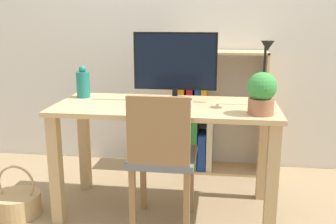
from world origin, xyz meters
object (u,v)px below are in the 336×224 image
vase (83,83)px  desk_lamp (265,67)px  bookshelf (204,119)px  potted_plant (262,93)px  chair (162,155)px  monitor (175,65)px  basket (18,203)px  keyboard (168,103)px

vase → desk_lamp: size_ratio=0.54×
bookshelf → desk_lamp: bearing=-62.2°
desk_lamp → bookshelf: 1.02m
potted_plant → bookshelf: bearing=111.2°
desk_lamp → chair: 0.83m
monitor → potted_plant: bearing=-28.2°
vase → basket: bearing=-135.1°
monitor → keyboard: bearing=-109.8°
monitor → potted_plant: (0.53, -0.29, -0.12)m
vase → potted_plant: 1.23m
keyboard → vase: 0.64m
monitor → chair: (-0.04, -0.34, -0.50)m
vase → chair: vase is taller
desk_lamp → potted_plant: bearing=-99.9°
desk_lamp → bookshelf: (-0.40, 0.76, -0.54)m
vase → desk_lamp: desk_lamp is taller
keyboard → desk_lamp: size_ratio=0.76×
keyboard → monitor: bearing=70.2°
keyboard → potted_plant: bearing=-18.5°
monitor → bookshelf: (0.17, 0.66, -0.54)m
potted_plant → bookshelf: 1.10m
potted_plant → desk_lamp: bearing=80.1°
bookshelf → basket: bookshelf is taller
bookshelf → keyboard: bearing=-104.8°
keyboard → chair: chair is taller
potted_plant → chair: (-0.57, -0.05, -0.39)m
monitor → chair: 0.61m
desk_lamp → monitor: bearing=170.3°
vase → chair: bearing=-32.2°
keyboard → potted_plant: size_ratio=1.28×
potted_plant → basket: size_ratio=0.71×
vase → bookshelf: bearing=37.1°
potted_plant → bookshelf: bookshelf is taller
monitor → bookshelf: 0.87m
keyboard → vase: (-0.61, 0.14, 0.09)m
monitor → basket: (-1.01, -0.31, -0.89)m
desk_lamp → chair: desk_lamp is taller
keyboard → basket: size_ratio=0.90×
bookshelf → basket: 1.57m
desk_lamp → potted_plant: size_ratio=1.68×
desk_lamp → potted_plant: (-0.03, -0.19, -0.12)m
keyboard → basket: keyboard is taller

